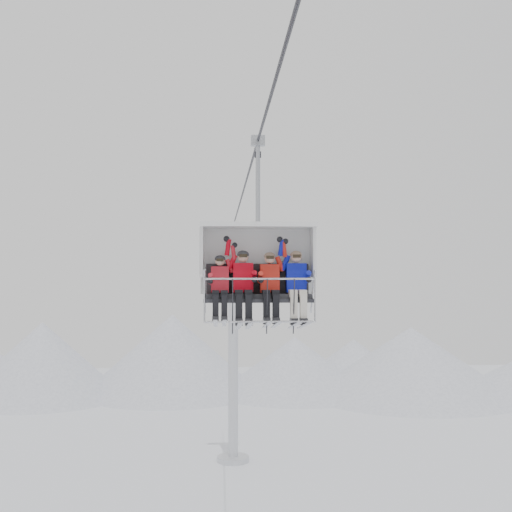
{
  "coord_description": "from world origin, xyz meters",
  "views": [
    {
      "loc": [
        -0.85,
        -14.4,
        10.35
      ],
      "look_at": [
        0.0,
        0.0,
        10.83
      ],
      "focal_mm": 45.0,
      "sensor_mm": 36.0,
      "label": 1
    }
  ],
  "objects": [
    {
      "name": "chairlift_carrier",
      "position": [
        0.0,
        -0.56,
        10.69
      ],
      "size": [
        2.47,
        1.17,
        3.98
      ],
      "color": "black",
      "rests_on": "haul_cable"
    },
    {
      "name": "skier_far_left",
      "position": [
        -0.81,
        -0.88,
        10.18
      ],
      "size": [
        0.38,
        1.69,
        1.52
      ],
      "color": "red",
      "rests_on": "chairlift_carrier"
    },
    {
      "name": "skier_center_right",
      "position": [
        0.25,
        -0.87,
        10.21
      ],
      "size": [
        0.41,
        1.69,
        1.62
      ],
      "color": "red",
      "rests_on": "chairlift_carrier"
    },
    {
      "name": "skier_center_left",
      "position": [
        -0.32,
        -0.86,
        10.22
      ],
      "size": [
        0.42,
        1.69,
        1.67
      ],
      "color": "red",
      "rests_on": "chairlift_carrier"
    },
    {
      "name": "skier_far_right",
      "position": [
        0.81,
        -0.86,
        10.22
      ],
      "size": [
        0.42,
        1.69,
        1.66
      ],
      "color": "#0D17A8",
      "rests_on": "chairlift_carrier"
    },
    {
      "name": "haul_cable",
      "position": [
        0.0,
        0.0,
        13.3
      ],
      "size": [
        0.06,
        50.0,
        0.06
      ],
      "primitive_type": "cylinder",
      "rotation": [
        1.57,
        0.0,
        0.0
      ],
      "color": "#2B2B30",
      "rests_on": "lift_tower_left"
    },
    {
      "name": "lift_tower_right",
      "position": [
        0.0,
        22.0,
        5.78
      ],
      "size": [
        2.0,
        1.8,
        13.48
      ],
      "color": "silver",
      "rests_on": "ground"
    },
    {
      "name": "ridgeline",
      "position": [
        -1.58,
        42.05,
        2.84
      ],
      "size": [
        72.0,
        21.0,
        7.0
      ],
      "color": "silver",
      "rests_on": "ground"
    }
  ]
}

